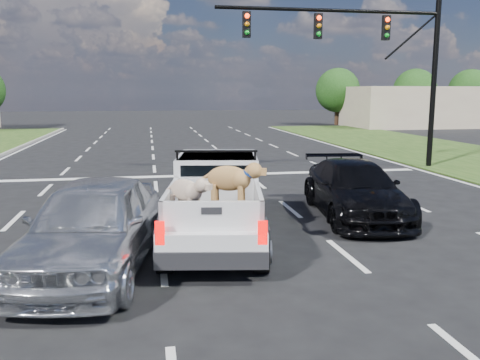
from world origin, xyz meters
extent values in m
plane|color=black|center=(0.00, 0.00, 0.00)|extent=(160.00, 160.00, 0.00)
cube|color=silver|center=(-5.25, 6.00, 0.01)|extent=(0.12, 60.00, 0.01)
cube|color=silver|center=(-1.75, 6.00, 0.01)|extent=(0.12, 60.00, 0.01)
cube|color=silver|center=(1.75, 6.00, 0.01)|extent=(0.12, 60.00, 0.01)
cube|color=silver|center=(5.25, 6.00, 0.01)|extent=(0.12, 60.00, 0.01)
cube|color=silver|center=(8.80, 6.00, 0.01)|extent=(0.15, 60.00, 0.01)
cube|color=silver|center=(0.00, 10.00, 0.01)|extent=(17.00, 0.45, 0.01)
cylinder|color=black|center=(9.60, 10.50, 3.50)|extent=(0.22, 0.22, 7.00)
cylinder|color=black|center=(5.10, 10.50, 6.20)|extent=(9.00, 0.14, 0.14)
cube|color=black|center=(7.40, 10.50, 5.60)|extent=(0.30, 0.18, 0.95)
sphere|color=#FF2C07|center=(7.40, 10.39, 5.90)|extent=(0.18, 0.18, 0.18)
cube|color=black|center=(4.60, 10.50, 5.60)|extent=(0.30, 0.18, 0.95)
sphere|color=#FF2C07|center=(4.60, 10.39, 5.90)|extent=(0.18, 0.18, 0.18)
cube|color=black|center=(1.80, 10.50, 5.60)|extent=(0.30, 0.18, 0.95)
sphere|color=#FF2C07|center=(1.80, 10.39, 5.90)|extent=(0.18, 0.18, 0.18)
cube|color=#BAAC8E|center=(22.00, 34.00, 1.80)|extent=(12.00, 7.00, 3.60)
cylinder|color=#332114|center=(16.00, 38.00, 1.08)|extent=(0.44, 0.44, 2.16)
sphere|color=#16390F|center=(16.00, 38.00, 3.30)|extent=(4.20, 4.20, 4.20)
cylinder|color=#332114|center=(24.00, 38.00, 1.08)|extent=(0.44, 0.44, 2.16)
sphere|color=#16390F|center=(24.00, 38.00, 3.30)|extent=(4.20, 4.20, 4.20)
cylinder|color=#332114|center=(30.00, 38.00, 1.08)|extent=(0.44, 0.44, 2.16)
sphere|color=#16390F|center=(30.00, 38.00, 3.30)|extent=(4.20, 4.20, 4.20)
cylinder|color=black|center=(-1.71, -0.33, 0.36)|extent=(0.38, 0.76, 0.73)
cylinder|color=black|center=(-0.07, -0.60, 0.36)|extent=(0.38, 0.76, 0.73)
cylinder|color=black|center=(-1.14, 3.15, 0.36)|extent=(0.38, 0.76, 0.73)
cylinder|color=black|center=(0.50, 2.88, 0.36)|extent=(0.38, 0.76, 0.73)
cube|color=silver|center=(-0.60, 1.32, 0.63)|extent=(2.61, 5.29, 0.50)
cube|color=silver|center=(-0.41, 2.50, 1.29)|extent=(2.09, 2.45, 0.82)
cube|color=black|center=(-0.58, 1.43, 1.32)|extent=(1.46, 0.27, 0.59)
cylinder|color=black|center=(-0.56, 1.56, 1.89)|extent=(1.70, 0.33, 0.05)
cube|color=black|center=(-0.78, 0.21, 0.85)|extent=(2.07, 2.68, 0.06)
cube|color=silver|center=(-1.58, 0.35, 1.13)|extent=(0.47, 2.41, 0.50)
cube|color=silver|center=(0.02, 0.08, 1.13)|extent=(0.47, 2.41, 0.50)
cube|color=silver|center=(-0.97, -0.95, 1.13)|extent=(1.69, 0.35, 0.50)
cube|color=#CF0504|center=(-1.80, -1.02, 0.91)|extent=(0.16, 0.08, 0.38)
cube|color=#CF0504|center=(-0.20, -1.28, 0.91)|extent=(0.16, 0.08, 0.38)
cube|color=black|center=(-0.99, -1.08, 0.46)|extent=(1.86, 0.58, 0.29)
imported|color=silver|center=(-2.93, 0.00, 0.82)|extent=(2.72, 5.07, 1.64)
imported|color=black|center=(3.12, 2.94, 0.69)|extent=(2.46, 4.94, 1.38)
camera|label=1|loc=(-1.93, -8.86, 3.10)|focal=38.00mm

